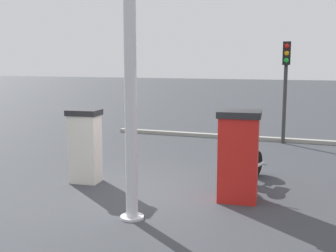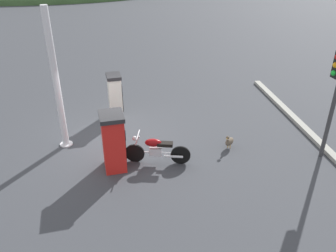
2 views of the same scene
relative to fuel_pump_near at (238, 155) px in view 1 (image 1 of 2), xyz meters
The scene contains 8 objects.
ground_plane 1.88m from the fuel_pump_near, 93.27° to the left, with size 120.00×120.00×0.00m, color #383A3F.
fuel_pump_near is the anchor object (origin of this frame).
fuel_pump_far 3.34m from the fuel_pump_near, 89.99° to the left, with size 0.58×0.73×1.59m.
motorcycle_near_pump 1.26m from the fuel_pump_near, ahead, with size 1.88×0.68×0.92m.
wandering_duck 3.62m from the fuel_pump_near, ahead, with size 0.42×0.45×0.51m.
roadside_traffic_light 6.23m from the fuel_pump_near, ahead, with size 0.39×0.26×3.23m.
canopy_support_pole 2.44m from the fuel_pump_near, 137.66° to the left, with size 0.40×0.40×4.27m.
road_edge_kerb 6.66m from the fuel_pump_near, 14.63° to the left, with size 0.48×8.27×0.12m.
Camera 1 is at (-7.46, -3.25, 2.57)m, focal length 44.60 mm.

